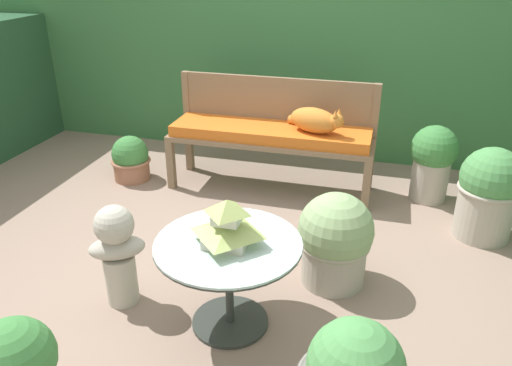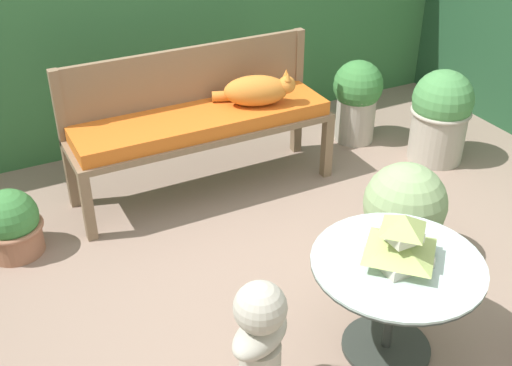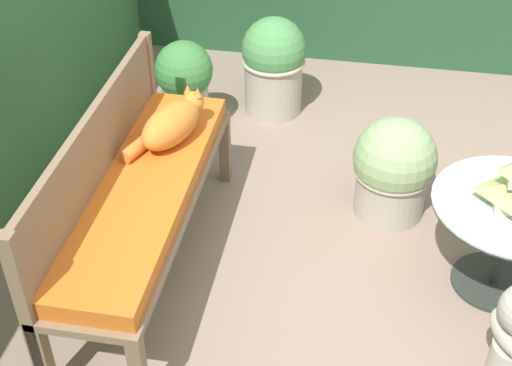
{
  "view_description": "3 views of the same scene",
  "coord_description": "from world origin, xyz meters",
  "px_view_note": "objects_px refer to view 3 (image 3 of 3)",
  "views": [
    {
      "loc": [
        0.99,
        -2.57,
        1.86
      ],
      "look_at": [
        0.17,
        0.4,
        0.41
      ],
      "focal_mm": 35.0,
      "sensor_mm": 36.0,
      "label": 1
    },
    {
      "loc": [
        -1.25,
        -2.21,
        2.24
      ],
      "look_at": [
        0.08,
        0.4,
        0.46
      ],
      "focal_mm": 45.0,
      "sensor_mm": 36.0,
      "label": 2
    },
    {
      "loc": [
        -2.4,
        0.18,
        2.57
      ],
      "look_at": [
        0.2,
        0.65,
        0.54
      ],
      "focal_mm": 50.0,
      "sensor_mm": 36.0,
      "label": 3
    }
  ],
  "objects_px": {
    "cat": "(171,124)",
    "potted_plant_hedge_corner": "(393,169)",
    "potted_plant_bench_left": "(274,65)",
    "garden_bench": "(145,197)",
    "potted_plant_path_edge": "(185,84)",
    "patio_table": "(510,221)"
  },
  "relations": [
    {
      "from": "cat",
      "to": "patio_table",
      "type": "height_order",
      "value": "cat"
    },
    {
      "from": "cat",
      "to": "potted_plant_path_edge",
      "type": "xyz_separation_m",
      "value": [
        0.92,
        0.2,
        -0.31
      ]
    },
    {
      "from": "patio_table",
      "to": "potted_plant_bench_left",
      "type": "xyz_separation_m",
      "value": [
        1.43,
        1.35,
        -0.07
      ]
    },
    {
      "from": "potted_plant_bench_left",
      "to": "garden_bench",
      "type": "bearing_deg",
      "value": 167.76
    },
    {
      "from": "potted_plant_bench_left",
      "to": "potted_plant_path_edge",
      "type": "bearing_deg",
      "value": 124.07
    },
    {
      "from": "garden_bench",
      "to": "cat",
      "type": "distance_m",
      "value": 0.41
    },
    {
      "from": "patio_table",
      "to": "potted_plant_path_edge",
      "type": "relative_size",
      "value": 1.22
    },
    {
      "from": "cat",
      "to": "potted_plant_bench_left",
      "type": "bearing_deg",
      "value": 6.51
    },
    {
      "from": "cat",
      "to": "patio_table",
      "type": "xyz_separation_m",
      "value": [
        -0.17,
        -1.66,
        -0.24
      ]
    },
    {
      "from": "cat",
      "to": "potted_plant_hedge_corner",
      "type": "height_order",
      "value": "cat"
    },
    {
      "from": "patio_table",
      "to": "potted_plant_bench_left",
      "type": "distance_m",
      "value": 1.97
    },
    {
      "from": "potted_plant_hedge_corner",
      "to": "garden_bench",
      "type": "bearing_deg",
      "value": 120.52
    },
    {
      "from": "garden_bench",
      "to": "potted_plant_bench_left",
      "type": "bearing_deg",
      "value": -12.24
    },
    {
      "from": "patio_table",
      "to": "potted_plant_bench_left",
      "type": "relative_size",
      "value": 1.14
    },
    {
      "from": "cat",
      "to": "potted_plant_path_edge",
      "type": "distance_m",
      "value": 0.99
    },
    {
      "from": "potted_plant_bench_left",
      "to": "cat",
      "type": "bearing_deg",
      "value": 166.08
    },
    {
      "from": "garden_bench",
      "to": "potted_plant_hedge_corner",
      "type": "xyz_separation_m",
      "value": [
        0.68,
        -1.16,
        -0.18
      ]
    },
    {
      "from": "potted_plant_bench_left",
      "to": "potted_plant_path_edge",
      "type": "distance_m",
      "value": 0.61
    },
    {
      "from": "potted_plant_path_edge",
      "to": "patio_table",
      "type": "bearing_deg",
      "value": -120.4
    },
    {
      "from": "cat",
      "to": "patio_table",
      "type": "distance_m",
      "value": 1.69
    },
    {
      "from": "garden_bench",
      "to": "patio_table",
      "type": "distance_m",
      "value": 1.72
    },
    {
      "from": "potted_plant_bench_left",
      "to": "potted_plant_hedge_corner",
      "type": "bearing_deg",
      "value": -139.58
    }
  ]
}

